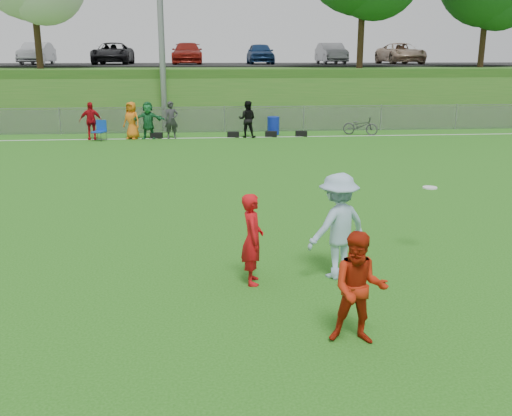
{
  "coord_description": "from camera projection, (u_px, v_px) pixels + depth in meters",
  "views": [
    {
      "loc": [
        -1.13,
        -8.6,
        3.79
      ],
      "look_at": [
        -0.27,
        0.5,
        1.31
      ],
      "focal_mm": 40.0,
      "sensor_mm": 36.0,
      "label": 1
    }
  ],
  "objects": [
    {
      "name": "car_row",
      "position": [
        200.0,
        53.0,
        39.0
      ],
      "size": [
        32.04,
        5.18,
        1.44
      ],
      "color": "white",
      "rests_on": "parking_lot"
    },
    {
      "name": "berm",
      "position": [
        218.0,
        89.0,
        38.75
      ],
      "size": [
        120.0,
        18.0,
        3.0
      ],
      "primitive_type": "cube",
      "color": "#235919",
      "rests_on": "ground"
    },
    {
      "name": "parking_lot",
      "position": [
        216.0,
        65.0,
        40.27
      ],
      "size": [
        120.0,
        12.0,
        0.1
      ],
      "primitive_type": "cube",
      "color": "black",
      "rests_on": "berm"
    },
    {
      "name": "player_blue",
      "position": [
        338.0,
        226.0,
        9.8
      ],
      "size": [
        1.38,
        1.16,
        1.85
      ],
      "primitive_type": "imported",
      "rotation": [
        0.0,
        0.0,
        3.63
      ],
      "color": "#9AB8D6",
      "rests_on": "ground"
    },
    {
      "name": "sideline_far",
      "position": [
        226.0,
        138.0,
        26.65
      ],
      "size": [
        60.0,
        0.1,
        0.01
      ],
      "primitive_type": "cube",
      "color": "white",
      "rests_on": "ground"
    },
    {
      "name": "recycling_bin",
      "position": [
        273.0,
        126.0,
        27.56
      ],
      "size": [
        0.74,
        0.74,
        0.86
      ],
      "primitive_type": "cylinder",
      "rotation": [
        0.0,
        0.0,
        0.37
      ],
      "color": "#0D2197",
      "rests_on": "ground"
    },
    {
      "name": "ground",
      "position": [
        275.0,
        292.0,
        9.36
      ],
      "size": [
        120.0,
        120.0,
        0.0
      ],
      "primitive_type": "plane",
      "color": "#1F5912",
      "rests_on": "ground"
    },
    {
      "name": "spectator_row",
      "position": [
        160.0,
        120.0,
        26.15
      ],
      "size": [
        8.14,
        0.87,
        1.69
      ],
      "color": "#B30C15",
      "rests_on": "ground"
    },
    {
      "name": "fence",
      "position": [
        224.0,
        119.0,
        28.41
      ],
      "size": [
        58.0,
        0.06,
        1.3
      ],
      "color": "gray",
      "rests_on": "ground"
    },
    {
      "name": "player_red_center",
      "position": [
        359.0,
        289.0,
        7.56
      ],
      "size": [
        0.87,
        0.74,
        1.56
      ],
      "primitive_type": "imported",
      "rotation": [
        0.0,
        0.0,
        -0.22
      ],
      "color": "#AD210C",
      "rests_on": "ground"
    },
    {
      "name": "camp_chair",
      "position": [
        99.0,
        135.0,
        25.64
      ],
      "size": [
        0.66,
        0.67,
        0.92
      ],
      "rotation": [
        0.0,
        0.0,
        -0.37
      ],
      "color": "#0F3EA7",
      "rests_on": "ground"
    },
    {
      "name": "gear_bags",
      "position": [
        241.0,
        134.0,
        26.78
      ],
      "size": [
        7.39,
        0.37,
        0.26
      ],
      "color": "black",
      "rests_on": "ground"
    },
    {
      "name": "bicycle",
      "position": [
        360.0,
        126.0,
        27.45
      ],
      "size": [
        1.77,
        1.27,
        0.88
      ],
      "primitive_type": "imported",
      "rotation": [
        0.0,
        0.0,
        1.11
      ],
      "color": "#323235",
      "rests_on": "ground"
    },
    {
      "name": "player_red_left",
      "position": [
        252.0,
        239.0,
        9.56
      ],
      "size": [
        0.38,
        0.58,
        1.57
      ],
      "primitive_type": "imported",
      "rotation": [
        0.0,
        0.0,
        1.55
      ],
      "color": "red",
      "rests_on": "ground"
    },
    {
      "name": "frisbee",
      "position": [
        430.0,
        188.0,
        10.87
      ],
      "size": [
        0.27,
        0.27,
        0.03
      ],
      "color": "white",
      "rests_on": "ground"
    }
  ]
}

